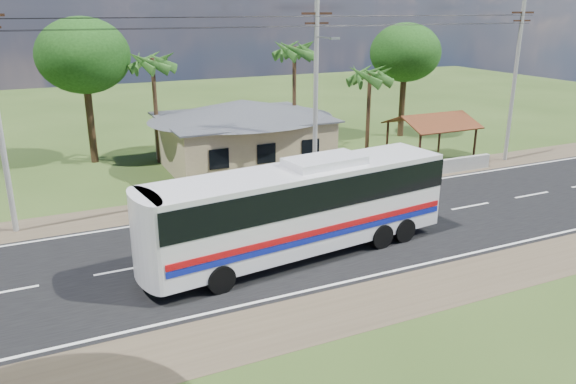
# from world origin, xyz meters

# --- Properties ---
(ground) EXTENTS (120.00, 120.00, 0.00)m
(ground) POSITION_xyz_m (0.00, 0.00, 0.00)
(ground) COLOR #2B4017
(ground) RESTS_ON ground
(road) EXTENTS (120.00, 16.00, 0.03)m
(road) POSITION_xyz_m (0.00, 0.00, 0.01)
(road) COLOR black
(road) RESTS_ON ground
(house) EXTENTS (12.40, 10.00, 5.00)m
(house) POSITION_xyz_m (1.00, 13.00, 2.64)
(house) COLOR tan
(house) RESTS_ON ground
(waiting_shed) EXTENTS (5.20, 4.48, 3.35)m
(waiting_shed) POSITION_xyz_m (13.00, 8.50, 2.73)
(waiting_shed) COLOR #3C2215
(waiting_shed) RESTS_ON ground
(concrete_barrier) EXTENTS (7.00, 0.30, 0.90)m
(concrete_barrier) POSITION_xyz_m (12.00, 5.60, 0.45)
(concrete_barrier) COLOR #9E9E99
(concrete_barrier) RESTS_ON ground
(utility_poles) EXTENTS (32.80, 2.22, 11.00)m
(utility_poles) POSITION_xyz_m (2.67, 6.49, 5.77)
(utility_poles) COLOR #9E9E99
(utility_poles) RESTS_ON ground
(palm_near) EXTENTS (2.80, 2.80, 6.70)m
(palm_near) POSITION_xyz_m (9.50, 11.00, 5.71)
(palm_near) COLOR #47301E
(palm_near) RESTS_ON ground
(palm_mid) EXTENTS (2.80, 2.80, 8.20)m
(palm_mid) POSITION_xyz_m (6.00, 15.50, 7.16)
(palm_mid) COLOR #47301E
(palm_mid) RESTS_ON ground
(palm_far) EXTENTS (2.80, 2.80, 7.70)m
(palm_far) POSITION_xyz_m (-4.00, 16.00, 6.68)
(palm_far) COLOR #47301E
(palm_far) RESTS_ON ground
(tree_behind_house) EXTENTS (6.00, 6.00, 9.61)m
(tree_behind_house) POSITION_xyz_m (-8.00, 18.00, 7.12)
(tree_behind_house) COLOR #47301E
(tree_behind_house) RESTS_ON ground
(tree_behind_shed) EXTENTS (5.60, 5.60, 9.02)m
(tree_behind_shed) POSITION_xyz_m (16.00, 16.00, 6.68)
(tree_behind_shed) COLOR #47301E
(tree_behind_shed) RESTS_ON ground
(coach_bus) EXTENTS (13.61, 4.38, 4.16)m
(coach_bus) POSITION_xyz_m (-1.84, -1.62, 2.38)
(coach_bus) COLOR silver
(coach_bus) RESTS_ON ground
(motorcycle) EXTENTS (1.61, 0.59, 0.84)m
(motorcycle) POSITION_xyz_m (2.32, 4.81, 0.42)
(motorcycle) COLOR black
(motorcycle) RESTS_ON ground
(person) EXTENTS (0.69, 0.49, 1.77)m
(person) POSITION_xyz_m (7.78, 5.02, 0.89)
(person) COLOR navy
(person) RESTS_ON ground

